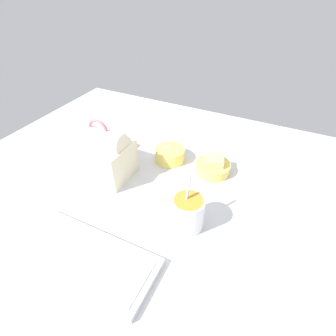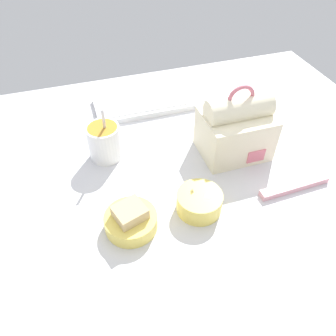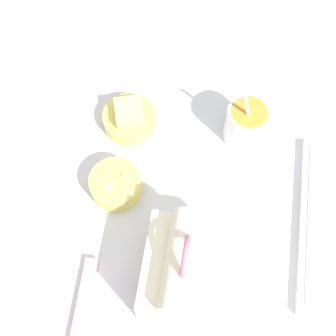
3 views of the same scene
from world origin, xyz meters
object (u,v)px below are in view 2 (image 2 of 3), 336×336
lunch_bag (236,129)px  bento_bowl_snacks (199,201)px  bento_bowl_sandwich (131,220)px  keyboard (152,102)px  soup_cup (104,141)px  chopstick_case (294,186)px

lunch_bag → bento_bowl_snacks: bearing=-135.1°
bento_bowl_snacks → bento_bowl_sandwich: bearing=-179.0°
keyboard → soup_cup: soup_cup is taller
lunch_bag → keyboard: bearing=117.2°
soup_cup → bento_bowl_snacks: size_ratio=1.54×
keyboard → bento_bowl_snacks: 45.42cm
keyboard → lunch_bag: 33.49cm
bento_bowl_snacks → chopstick_case: size_ratio=0.56×
keyboard → bento_bowl_snacks: bento_bowl_snacks is taller
bento_bowl_sandwich → keyboard: bearing=69.2°
chopstick_case → keyboard: bearing=116.7°
keyboard → chopstick_case: size_ratio=1.96×
lunch_bag → bento_bowl_sandwich: lunch_bag is taller
bento_bowl_sandwich → chopstick_case: bearing=-1.5°
lunch_bag → soup_cup: bearing=165.7°
lunch_bag → chopstick_case: bearing=-64.1°
lunch_bag → bento_bowl_sandwich: (-32.30, -16.47, -5.37)cm
keyboard → chopstick_case: bearing=-63.3°
bento_bowl_sandwich → bento_bowl_snacks: (16.03, 0.28, 0.18)cm
keyboard → bento_bowl_sandwich: 48.85cm
soup_cup → bento_bowl_sandwich: soup_cup is taller
bento_bowl_snacks → soup_cup: bearing=124.7°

